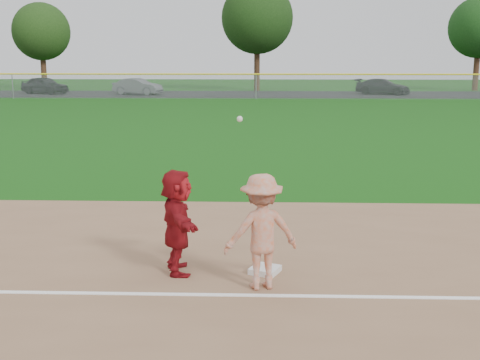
{
  "coord_description": "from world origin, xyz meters",
  "views": [
    {
      "loc": [
        0.36,
        -9.21,
        3.54
      ],
      "look_at": [
        0.0,
        1.5,
        1.3
      ],
      "focal_mm": 45.0,
      "sensor_mm": 36.0,
      "label": 1
    }
  ],
  "objects_px": {
    "car_left": "(45,85)",
    "car_right": "(383,87)",
    "base_runner": "(177,221)",
    "first_base": "(265,270)",
    "car_mid": "(138,86)"
  },
  "relations": [
    {
      "from": "car_left",
      "to": "car_right",
      "type": "relative_size",
      "value": 0.95
    },
    {
      "from": "base_runner",
      "to": "car_left",
      "type": "height_order",
      "value": "base_runner"
    },
    {
      "from": "first_base",
      "to": "car_left",
      "type": "bearing_deg",
      "value": 113.51
    },
    {
      "from": "base_runner",
      "to": "car_mid",
      "type": "height_order",
      "value": "base_runner"
    },
    {
      "from": "car_left",
      "to": "car_right",
      "type": "distance_m",
      "value": 30.9
    },
    {
      "from": "car_mid",
      "to": "car_right",
      "type": "bearing_deg",
      "value": -70.8
    },
    {
      "from": "base_runner",
      "to": "car_right",
      "type": "bearing_deg",
      "value": -28.42
    },
    {
      "from": "car_mid",
      "to": "base_runner",
      "type": "bearing_deg",
      "value": -151.22
    },
    {
      "from": "first_base",
      "to": "base_runner",
      "type": "distance_m",
      "value": 1.65
    },
    {
      "from": "first_base",
      "to": "car_left",
      "type": "relative_size",
      "value": 0.09
    },
    {
      "from": "first_base",
      "to": "car_mid",
      "type": "xyz_separation_m",
      "value": [
        -11.14,
        44.87,
        0.67
      ]
    },
    {
      "from": "first_base",
      "to": "base_runner",
      "type": "xyz_separation_m",
      "value": [
        -1.43,
        -0.01,
        0.81
      ]
    },
    {
      "from": "car_left",
      "to": "car_mid",
      "type": "distance_m",
      "value": 8.86
    },
    {
      "from": "car_left",
      "to": "car_right",
      "type": "height_order",
      "value": "car_left"
    },
    {
      "from": "first_base",
      "to": "car_mid",
      "type": "relative_size",
      "value": 0.1
    }
  ]
}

